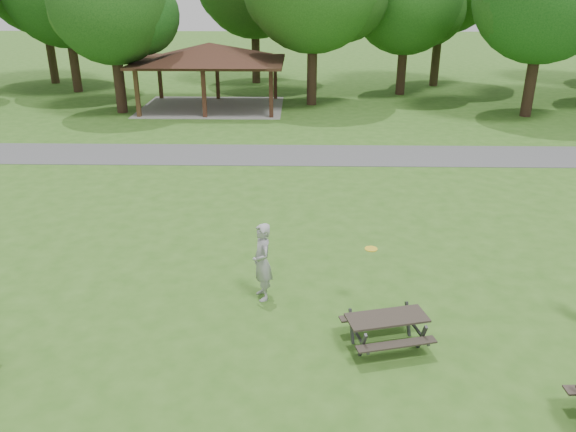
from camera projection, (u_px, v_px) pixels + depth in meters
The scene contains 8 objects.
ground at pixel (236, 348), 11.63m from camera, with size 160.00×160.00×0.00m, color #32601B.
asphalt_path at pixel (270, 155), 24.54m from camera, with size 120.00×3.20×0.02m, color #4A4A4D.
pavilion at pixel (210, 55), 32.66m from camera, with size 8.60×7.01×3.76m.
tree_row_d at pixel (112, 6), 30.35m from camera, with size 6.93×6.60×9.27m.
tree_row_f at pixel (408, 2), 35.52m from camera, with size 7.35×7.00×9.55m.
picnic_table_middle at pixel (387, 324), 11.51m from camera, with size 1.92×1.68×0.72m.
frisbee_in_flight at pixel (371, 249), 12.60m from camera, with size 0.38×0.38×0.02m.
frisbee_thrower at pixel (262, 262), 13.12m from camera, with size 0.70×0.46×1.91m, color #9A9A9D.
Camera 1 is at (1.29, -9.64, 7.02)m, focal length 35.00 mm.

